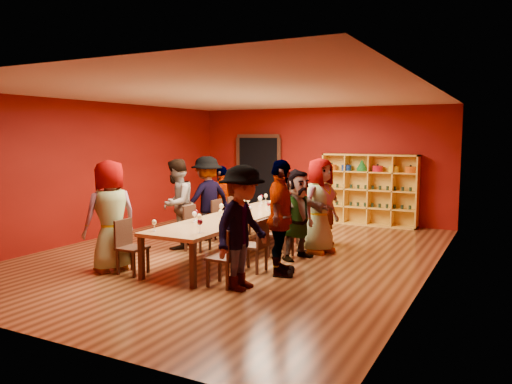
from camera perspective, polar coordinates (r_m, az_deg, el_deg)
room_shell at (r=9.40m, az=-2.22°, el=1.83°), size 7.10×9.10×3.04m
tasting_table at (r=9.49m, az=-2.20°, el=-2.99°), size 1.10×4.50×0.75m
doorway at (r=14.17m, az=0.38°, el=1.85°), size 1.40×0.17×2.30m
shelving_unit at (r=12.93m, az=12.84°, el=0.63°), size 2.40×0.40×1.80m
chair_person_left_0 at (r=8.47m, az=-14.35°, el=-5.74°), size 0.42×0.42×0.89m
person_left_0 at (r=8.65m, az=-16.30°, el=-2.62°), size 0.78×1.03×1.86m
chair_person_left_2 at (r=9.92m, az=-7.07°, el=-3.82°), size 0.42×0.42×0.89m
person_left_2 at (r=10.10m, az=-9.07°, el=-1.35°), size 0.66×0.96×1.80m
chair_person_left_3 at (r=10.75m, az=-4.02°, el=-2.99°), size 0.42×0.42×0.89m
person_left_3 at (r=10.88m, az=-5.61°, el=-0.70°), size 0.89×1.27×1.82m
chair_person_left_4 at (r=11.32m, az=-2.25°, el=-2.51°), size 0.42×0.42×0.89m
person_left_4 at (r=11.46m, az=-3.83°, el=-0.93°), size 0.45×0.94×1.58m
chair_person_right_0 at (r=7.51m, az=-3.23°, el=-7.11°), size 0.42×0.42×0.89m
person_right_0 at (r=7.30m, az=-1.59°, el=-4.10°), size 0.57×1.22×1.84m
chair_person_right_1 at (r=8.30m, az=0.10°, el=-5.78°), size 0.42×0.42×0.89m
person_right_1 at (r=8.03m, az=2.82°, el=-2.98°), size 0.82×1.20×1.88m
chair_person_right_2 at (r=9.29m, az=3.30°, el=-4.48°), size 0.42×0.42×0.89m
person_right_2 at (r=9.14m, az=4.72°, el=-2.55°), size 1.01×1.59×1.66m
chair_person_right_3 at (r=9.90m, az=4.90°, el=-3.82°), size 0.42×0.42×0.89m
person_right_3 at (r=9.67m, az=7.29°, el=-1.57°), size 0.73×1.00×1.83m
chair_person_right_4 at (r=10.54m, az=6.37°, el=-3.21°), size 0.42×0.42×0.89m
person_right_4 at (r=10.37m, az=8.17°, el=-1.51°), size 0.48×0.63×1.66m
wine_glass_0 at (r=10.12m, az=1.64°, el=-1.29°), size 0.08×0.08×0.20m
wine_glass_1 at (r=10.69m, az=0.46°, el=-0.78°), size 0.09×0.09×0.22m
wine_glass_2 at (r=11.18m, az=0.61°, el=-0.58°), size 0.08×0.08×0.19m
wine_glass_3 at (r=10.51m, az=-0.92°, el=-0.94°), size 0.09×0.09×0.21m
wine_glass_4 at (r=8.42m, az=-6.51°, el=-2.86°), size 0.08×0.08×0.21m
wine_glass_5 at (r=9.20m, az=-0.74°, el=-1.98°), size 0.09×0.09×0.22m
wine_glass_6 at (r=8.06m, az=-11.57°, el=-3.46°), size 0.07×0.07×0.19m
wine_glass_7 at (r=8.91m, az=-6.88°, el=-2.36°), size 0.08×0.08×0.20m
wine_glass_8 at (r=10.88m, az=3.54°, el=-0.81°), size 0.07×0.07×0.19m
wine_glass_9 at (r=9.66m, az=-0.89°, el=-1.68°), size 0.08×0.08×0.19m
wine_glass_10 at (r=8.60m, az=-3.19°, el=-2.68°), size 0.08×0.08×0.20m
wine_glass_11 at (r=8.76m, az=-7.06°, el=-2.55°), size 0.08×0.08×0.19m
wine_glass_12 at (r=9.53m, az=-3.98°, el=-1.68°), size 0.09×0.09×0.22m
wine_glass_13 at (r=10.39m, az=-1.45°, el=-1.10°), size 0.08×0.08×0.20m
wine_glass_14 at (r=11.30m, az=1.12°, el=-0.48°), size 0.08×0.08×0.20m
wine_glass_15 at (r=11.07m, az=4.17°, el=-0.72°), size 0.07×0.07×0.18m
wine_glass_16 at (r=10.02m, az=1.44°, el=-1.45°), size 0.07×0.07×0.18m
wine_glass_17 at (r=8.47m, az=-3.57°, el=-2.78°), size 0.08×0.08×0.20m
wine_glass_18 at (r=9.04m, az=-4.08°, el=-2.31°), size 0.07×0.07×0.18m
wine_glass_19 at (r=7.81m, az=-6.43°, el=-3.50°), size 0.09×0.09×0.22m
spittoon_bowl at (r=9.44m, az=-2.01°, el=-2.35°), size 0.26×0.26×0.15m
carafe_a at (r=10.05m, az=-2.17°, el=-1.49°), size 0.12×0.12×0.26m
carafe_b at (r=9.07m, az=-1.38°, el=-2.30°), size 0.14×0.14×0.28m
wine_bottle at (r=10.87m, az=2.42°, el=-0.83°), size 0.11×0.11×0.34m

